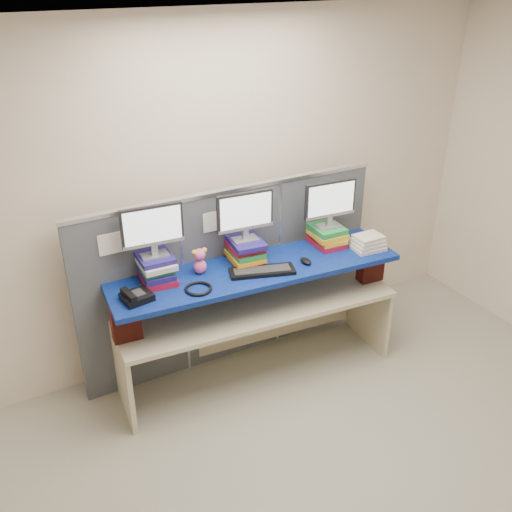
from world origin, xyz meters
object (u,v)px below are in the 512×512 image
monitor_center (245,214)px  desk_phone (136,296)px  keyboard (262,271)px  monitor_left (152,228)px  desk (256,318)px  monitor_right (330,201)px  blue_board (256,270)px

monitor_center → desk_phone: 1.00m
keyboard → monitor_left: bearing=177.6°
desk → monitor_center: bearing=106.7°
monitor_center → keyboard: size_ratio=0.86×
desk → desk_phone: size_ratio=10.38×
monitor_center → desk: bearing=-73.3°
desk → monitor_center: (-0.03, 0.12, 0.86)m
monitor_left → monitor_center: bearing=-0.0°
monitor_left → monitor_center: 0.70m
monitor_right → monitor_center: bearing=-180.0°
monitor_center → keyboard: (0.03, -0.21, -0.39)m
desk → keyboard: keyboard is taller
monitor_left → keyboard: size_ratio=0.86×
monitor_left → desk_phone: bearing=-134.6°
desk → blue_board: (-0.00, -0.00, 0.44)m
monitor_left → monitor_right: size_ratio=1.00×
monitor_center → keyboard: monitor_center is taller
desk → desk_phone: bearing=-174.6°
monitor_left → keyboard: monitor_left is taller
blue_board → keyboard: (0.00, -0.09, 0.04)m
monitor_left → monitor_right: (1.43, -0.12, -0.04)m
monitor_left → monitor_right: monitor_left is taller
blue_board → monitor_right: monitor_right is taller
monitor_left → monitor_center: (0.70, -0.06, -0.01)m
desk_phone → monitor_left: bearing=32.3°
monitor_center → monitor_right: monitor_center is taller
keyboard → desk_phone: 0.95m
monitor_center → keyboard: 0.45m
keyboard → monitor_center: bearing=115.3°
desk → desk_phone: 1.07m
desk_phone → monitor_right: bearing=-5.9°
monitor_center → desk_phone: (-0.92, -0.13, -0.38)m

